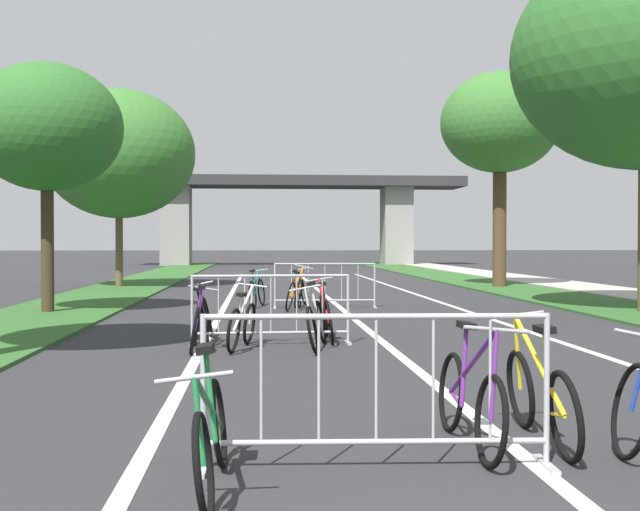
{
  "coord_description": "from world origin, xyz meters",
  "views": [
    {
      "loc": [
        -1.89,
        -1.82,
        1.53
      ],
      "look_at": [
        -0.83,
        11.92,
        1.3
      ],
      "focal_mm": 44.53,
      "sensor_mm": 36.0,
      "label": 1
    }
  ],
  "objects": [
    {
      "name": "bicycle_green_4",
      "position": [
        -2.18,
        3.06,
        0.35
      ],
      "size": [
        0.43,
        1.65,
        0.88
      ],
      "rotation": [
        0.0,
        0.0,
        3.11
      ],
      "color": "black",
      "rests_on": "ground"
    },
    {
      "name": "bicycle_red_6",
      "position": [
        -0.85,
        10.44,
        0.39
      ],
      "size": [
        0.45,
        1.73,
        0.98
      ],
      "rotation": [
        0.0,
        0.0,
        -0.01
      ],
      "color": "black",
      "rests_on": "ground"
    },
    {
      "name": "tree_left_oak_near",
      "position": [
        -6.59,
        25.32,
        4.5
      ],
      "size": [
        5.1,
        5.1,
        6.68
      ],
      "color": "brown",
      "rests_on": "ground"
    },
    {
      "name": "bicycle_teal_1",
      "position": [
        -1.94,
        16.94,
        0.37
      ],
      "size": [
        0.49,
        1.59,
        0.9
      ],
      "rotation": [
        0.0,
        0.0,
        -0.21
      ],
      "color": "black",
      "rests_on": "ground"
    },
    {
      "name": "sidewalk_path_right",
      "position": [
        8.8,
        25.39,
        0.04
      ],
      "size": [
        2.32,
        62.06,
        0.08
      ],
      "primitive_type": "cube",
      "color": "#ADA89E",
      "rests_on": "ground"
    },
    {
      "name": "bicycle_silver_8",
      "position": [
        -1.07,
        9.48,
        0.37
      ],
      "size": [
        0.66,
        1.72,
        0.96
      ],
      "rotation": [
        0.0,
        0.0,
        2.95
      ],
      "color": "black",
      "rests_on": "ground"
    },
    {
      "name": "grass_verge_left",
      "position": [
        -6.29,
        25.39,
        0.03
      ],
      "size": [
        2.71,
        62.06,
        0.05
      ],
      "primitive_type": "cube",
      "color": "#2D5B26",
      "rests_on": "ground"
    },
    {
      "name": "crowd_barrier_third",
      "position": [
        -0.36,
        16.56,
        0.52
      ],
      "size": [
        2.4,
        0.48,
        1.05
      ],
      "rotation": [
        0.0,
        0.0,
        -0.02
      ],
      "color": "#ADADB2",
      "rests_on": "ground"
    },
    {
      "name": "bicycle_purple_10",
      "position": [
        -2.78,
        9.55,
        0.37
      ],
      "size": [
        0.45,
        1.72,
        0.94
      ],
      "rotation": [
        0.0,
        0.0,
        0.03
      ],
      "color": "black",
      "rests_on": "ground"
    },
    {
      "name": "tree_left_oak_mid",
      "position": [
        -6.41,
        15.52,
        3.97
      ],
      "size": [
        3.21,
        3.21,
        5.36
      ],
      "color": "#3D2D1E",
      "rests_on": "ground"
    },
    {
      "name": "crowd_barrier_second",
      "position": [
        -1.71,
        10.02,
        0.52
      ],
      "size": [
        2.4,
        0.53,
        1.05
      ],
      "rotation": [
        0.0,
        0.0,
        0.04
      ],
      "color": "#ADADB2",
      "rests_on": "ground"
    },
    {
      "name": "lane_stripe_center",
      "position": [
        0.0,
        17.95,
        0.0
      ],
      "size": [
        0.14,
        35.91,
        0.01
      ],
      "primitive_type": "cube",
      "color": "silver",
      "rests_on": "ground"
    },
    {
      "name": "grass_verge_right",
      "position": [
        6.29,
        25.39,
        0.03
      ],
      "size": [
        2.71,
        62.06,
        0.05
      ],
      "primitive_type": "cube",
      "color": "#2D5B26",
      "rests_on": "ground"
    },
    {
      "name": "bicycle_white_9",
      "position": [
        -2.13,
        9.58,
        0.35
      ],
      "size": [
        0.6,
        1.57,
        0.93
      ],
      "rotation": [
        0.0,
        0.0,
        -0.22
      ],
      "color": "black",
      "rests_on": "ground"
    },
    {
      "name": "bicycle_yellow_3",
      "position": [
        0.24,
        4.02,
        0.36
      ],
      "size": [
        0.48,
        1.68,
        0.98
      ],
      "rotation": [
        0.0,
        0.0,
        -0.03
      ],
      "color": "black",
      "rests_on": "ground"
    },
    {
      "name": "overpass_bridge",
      "position": [
        0.0,
        51.29,
        4.28
      ],
      "size": [
        23.54,
        4.01,
        5.89
      ],
      "color": "#2D2D30",
      "rests_on": "ground"
    },
    {
      "name": "bicycle_purple_0",
      "position": [
        -0.33,
        3.95,
        0.37
      ],
      "size": [
        0.47,
        1.69,
        0.97
      ],
      "rotation": [
        0.0,
        0.0,
        3.16
      ],
      "color": "black",
      "rests_on": "ground"
    },
    {
      "name": "bicycle_orange_7",
      "position": [
        -1.08,
        16.08,
        0.38
      ],
      "size": [
        0.73,
        1.65,
        1.02
      ],
      "rotation": [
        0.0,
        0.0,
        -0.24
      ],
      "color": "black",
      "rests_on": "ground"
    },
    {
      "name": "bicycle_teal_11",
      "position": [
        -0.92,
        17.08,
        0.38
      ],
      "size": [
        0.46,
        1.67,
        0.91
      ],
      "rotation": [
        0.0,
        0.0,
        -0.19
      ],
      "color": "black",
      "rests_on": "ground"
    },
    {
      "name": "bicycle_black_5",
      "position": [
        -2.73,
        10.55,
        0.36
      ],
      "size": [
        0.43,
        1.72,
        0.91
      ],
      "rotation": [
        0.0,
        0.0,
        0.01
      ],
      "color": "black",
      "rests_on": "ground"
    },
    {
      "name": "lane_stripe_right_lane",
      "position": [
        2.71,
        17.95,
        0.0
      ],
      "size": [
        0.14,
        35.91,
        0.01
      ],
      "primitive_type": "cube",
      "color": "silver",
      "rests_on": "ground"
    },
    {
      "name": "crowd_barrier_nearest",
      "position": [
        -1.1,
        3.48,
        0.52
      ],
      "size": [
        2.41,
        0.55,
        1.05
      ],
      "rotation": [
        0.0,
        0.0,
        -0.04
      ],
      "color": "#ADADB2",
      "rests_on": "ground"
    },
    {
      "name": "lane_stripe_left_lane",
      "position": [
        -2.71,
        17.95,
        0.0
      ],
      "size": [
        0.14,
        35.91,
        0.01
      ],
      "primitive_type": "cube",
      "color": "silver",
      "rests_on": "ground"
    },
    {
      "name": "tree_right_pine_far",
      "position": [
        6.18,
        24.31,
        5.5
      ],
      "size": [
        3.98,
        3.98,
        7.25
      ],
      "color": "#4C3823",
      "rests_on": "ground"
    }
  ]
}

